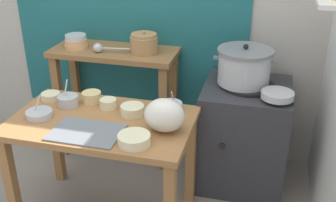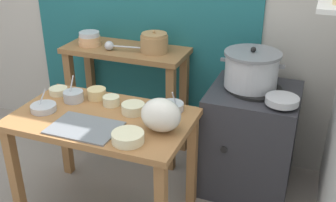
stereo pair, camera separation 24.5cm
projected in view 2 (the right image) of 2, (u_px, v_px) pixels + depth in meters
prep_table at (103, 132)px, 2.54m from camera, size 1.10×0.66×0.72m
back_shelf_table at (127, 75)px, 3.21m from camera, size 0.96×0.40×0.90m
stove_block at (250, 139)px, 2.90m from camera, size 0.60×0.61×0.78m
steamer_pot at (252, 69)px, 2.70m from camera, size 0.42×0.38×0.28m
clay_pot at (154, 43)px, 3.01m from camera, size 0.20×0.20×0.17m
bowl_stack_enamel at (90, 39)px, 3.16m from camera, size 0.18×0.18×0.10m
ladle at (111, 46)px, 3.05m from camera, size 0.27×0.08×0.07m
serving_tray at (85, 128)px, 2.35m from camera, size 0.40×0.28×0.01m
plastic_bag at (161, 115)px, 2.29m from camera, size 0.23×0.19×0.20m
wide_pan at (282, 100)px, 2.51m from camera, size 0.21×0.21×0.04m
prep_bowl_0 at (73, 96)px, 2.67m from camera, size 0.13×0.13×0.16m
prep_bowl_1 at (43, 107)px, 2.55m from camera, size 0.16×0.16×0.13m
prep_bowl_2 at (133, 108)px, 2.52m from camera, size 0.15×0.15×0.06m
prep_bowl_3 at (172, 106)px, 2.55m from camera, size 0.15×0.15×0.14m
prep_bowl_4 at (111, 100)px, 2.62m from camera, size 0.11×0.11×0.06m
prep_bowl_5 at (128, 137)px, 2.21m from camera, size 0.18×0.18×0.06m
prep_bowl_6 at (58, 91)px, 2.78m from camera, size 0.12×0.12×0.04m
prep_bowl_7 at (97, 93)px, 2.71m from camera, size 0.12×0.12×0.07m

